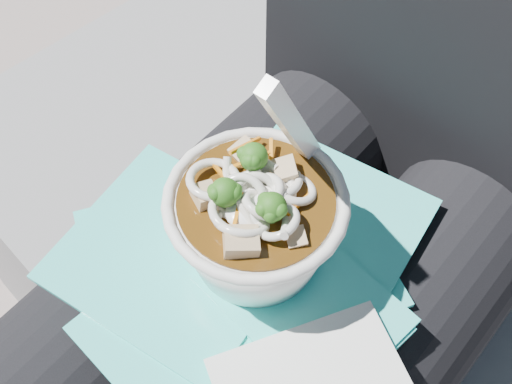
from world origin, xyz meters
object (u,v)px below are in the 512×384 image
Objects in this scene: lap at (248,333)px; plastic_bag at (242,284)px; person_body at (313,247)px; stone_ledge at (323,341)px; udon_bowl at (256,219)px.

plastic_bag reaches higher than lap.
lap is 0.49× the size of person_body.
plastic_bag is at bearing -92.02° from stone_ledge.
person_body reaches higher than udon_bowl.
person_body is 0.11m from plastic_bag.
stone_ledge is at bearing 90.00° from lap.
person_body is at bearing 90.00° from lap.
stone_ledge is 0.32m from lap.
plastic_bag is at bearing -93.29° from person_body.
stone_ledge is at bearing 87.98° from plastic_bag.
plastic_bag is at bearing 177.93° from lap.
lap is at bearing -90.00° from stone_ledge.
udon_bowl reaches higher than lap.
stone_ledge is at bearing 84.45° from udon_bowl.
person_body is 3.15× the size of plastic_bag.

